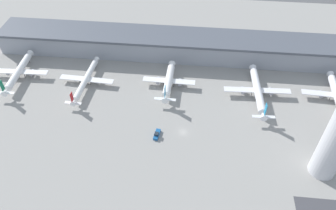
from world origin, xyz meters
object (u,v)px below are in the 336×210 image
at_px(airplane_gate_alpha, 19,72).
at_px(airplane_gate_bravo, 86,80).
at_px(airplane_gate_delta, 258,91).
at_px(service_truck_baggage, 157,134).
at_px(airplane_gate_charlie, 169,81).

distance_m(airplane_gate_alpha, airplane_gate_bravo, 43.35).
height_order(airplane_gate_delta, service_truck_baggage, airplane_gate_delta).
height_order(airplane_gate_bravo, airplane_gate_charlie, airplane_gate_charlie).
distance_m(airplane_gate_alpha, airplane_gate_delta, 145.97).
relative_size(airplane_gate_charlie, service_truck_baggage, 4.80).
height_order(airplane_gate_alpha, airplane_gate_charlie, airplane_gate_charlie).
relative_size(airplane_gate_alpha, airplane_gate_bravo, 0.94).
bearing_deg(airplane_gate_bravo, airplane_gate_charlie, 3.72).
distance_m(airplane_gate_bravo, airplane_gate_delta, 102.66).
xyz_separation_m(airplane_gate_alpha, service_truck_baggage, (91.41, -38.94, -3.75)).
bearing_deg(airplane_gate_charlie, airplane_gate_delta, -4.00).
relative_size(airplane_gate_alpha, service_truck_baggage, 5.64).
relative_size(airplane_gate_alpha, airplane_gate_charlie, 1.18).
xyz_separation_m(airplane_gate_charlie, service_truck_baggage, (-2.14, -40.04, -3.52)).
xyz_separation_m(airplane_gate_bravo, airplane_gate_charlie, (50.27, 3.27, 0.63)).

